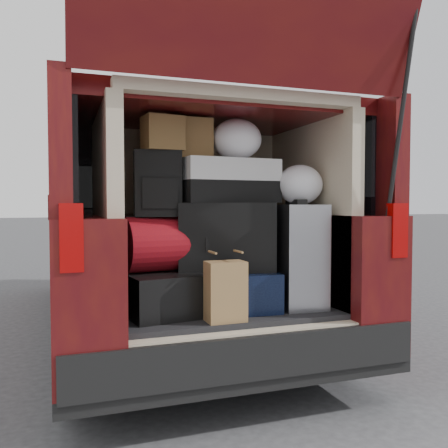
{
  "coord_description": "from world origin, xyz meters",
  "views": [
    {
      "loc": [
        -0.9,
        -2.49,
        1.17
      ],
      "look_at": [
        0.03,
        0.2,
        1.05
      ],
      "focal_mm": 38.0,
      "sensor_mm": 36.0,
      "label": 1
    }
  ],
  "objects_px": {
    "kraft_bag": "(225,291)",
    "red_duffel": "(166,244)",
    "backpack": "(157,184)",
    "navy_hardshell": "(234,289)",
    "black_soft_case": "(224,236)",
    "twotone_duffel": "(228,181)",
    "black_hardshell": "(159,291)",
    "silver_roller": "(296,255)"
  },
  "relations": [
    {
      "from": "silver_roller",
      "to": "kraft_bag",
      "type": "bearing_deg",
      "value": -152.58
    },
    {
      "from": "black_soft_case",
      "to": "backpack",
      "type": "distance_m",
      "value": 0.5
    },
    {
      "from": "black_soft_case",
      "to": "silver_roller",
      "type": "bearing_deg",
      "value": -0.14
    },
    {
      "from": "navy_hardshell",
      "to": "silver_roller",
      "type": "xyz_separation_m",
      "value": [
        0.37,
        -0.07,
        0.19
      ]
    },
    {
      "from": "kraft_bag",
      "to": "black_soft_case",
      "type": "distance_m",
      "value": 0.42
    },
    {
      "from": "kraft_bag",
      "to": "red_duffel",
      "type": "distance_m",
      "value": 0.47
    },
    {
      "from": "black_hardshell",
      "to": "twotone_duffel",
      "type": "relative_size",
      "value": 1.01
    },
    {
      "from": "navy_hardshell",
      "to": "twotone_duffel",
      "type": "relative_size",
      "value": 0.89
    },
    {
      "from": "silver_roller",
      "to": "kraft_bag",
      "type": "xyz_separation_m",
      "value": [
        -0.53,
        -0.22,
        -0.15
      ]
    },
    {
      "from": "black_hardshell",
      "to": "red_duffel",
      "type": "xyz_separation_m",
      "value": [
        0.04,
        -0.0,
        0.27
      ]
    },
    {
      "from": "black_hardshell",
      "to": "backpack",
      "type": "distance_m",
      "value": 0.61
    },
    {
      "from": "black_hardshell",
      "to": "backpack",
      "type": "xyz_separation_m",
      "value": [
        -0.01,
        -0.01,
        0.61
      ]
    },
    {
      "from": "black_hardshell",
      "to": "backpack",
      "type": "relative_size",
      "value": 1.58
    },
    {
      "from": "black_soft_case",
      "to": "backpack",
      "type": "bearing_deg",
      "value": -169.89
    },
    {
      "from": "silver_roller",
      "to": "navy_hardshell",
      "type": "bearing_deg",
      "value": 174.14
    },
    {
      "from": "navy_hardshell",
      "to": "black_soft_case",
      "type": "xyz_separation_m",
      "value": [
        -0.05,
        0.02,
        0.31
      ]
    },
    {
      "from": "black_hardshell",
      "to": "kraft_bag",
      "type": "relative_size",
      "value": 1.86
    },
    {
      "from": "navy_hardshell",
      "to": "kraft_bag",
      "type": "height_order",
      "value": "kraft_bag"
    },
    {
      "from": "black_hardshell",
      "to": "twotone_duffel",
      "type": "xyz_separation_m",
      "value": [
        0.42,
        0.02,
        0.64
      ]
    },
    {
      "from": "red_duffel",
      "to": "twotone_duffel",
      "type": "bearing_deg",
      "value": -5.31
    },
    {
      "from": "navy_hardshell",
      "to": "backpack",
      "type": "relative_size",
      "value": 1.39
    },
    {
      "from": "black_hardshell",
      "to": "black_soft_case",
      "type": "height_order",
      "value": "black_soft_case"
    },
    {
      "from": "black_soft_case",
      "to": "red_duffel",
      "type": "bearing_deg",
      "value": -171.28
    },
    {
      "from": "black_hardshell",
      "to": "red_duffel",
      "type": "bearing_deg",
      "value": -16.8
    },
    {
      "from": "red_duffel",
      "to": "black_soft_case",
      "type": "xyz_separation_m",
      "value": [
        0.35,
        -0.02,
        0.03
      ]
    },
    {
      "from": "navy_hardshell",
      "to": "red_duffel",
      "type": "relative_size",
      "value": 1.08
    },
    {
      "from": "red_duffel",
      "to": "backpack",
      "type": "height_order",
      "value": "backpack"
    },
    {
      "from": "black_soft_case",
      "to": "backpack",
      "type": "relative_size",
      "value": 1.5
    },
    {
      "from": "kraft_bag",
      "to": "backpack",
      "type": "xyz_separation_m",
      "value": [
        -0.29,
        0.32,
        0.57
      ]
    },
    {
      "from": "black_hardshell",
      "to": "twotone_duffel",
      "type": "distance_m",
      "value": 0.76
    },
    {
      "from": "silver_roller",
      "to": "twotone_duffel",
      "type": "relative_size",
      "value": 1.06
    },
    {
      "from": "red_duffel",
      "to": "backpack",
      "type": "relative_size",
      "value": 1.28
    },
    {
      "from": "kraft_bag",
      "to": "black_soft_case",
      "type": "xyz_separation_m",
      "value": [
        0.1,
        0.31,
        0.27
      ]
    },
    {
      "from": "black_hardshell",
      "to": "silver_roller",
      "type": "relative_size",
      "value": 0.96
    },
    {
      "from": "navy_hardshell",
      "to": "black_soft_case",
      "type": "distance_m",
      "value": 0.32
    },
    {
      "from": "kraft_bag",
      "to": "red_duffel",
      "type": "xyz_separation_m",
      "value": [
        -0.25,
        0.33,
        0.23
      ]
    },
    {
      "from": "black_soft_case",
      "to": "twotone_duffel",
      "type": "xyz_separation_m",
      "value": [
        0.04,
        0.04,
        0.33
      ]
    },
    {
      "from": "navy_hardshell",
      "to": "black_soft_case",
      "type": "bearing_deg",
      "value": 160.88
    },
    {
      "from": "twotone_duffel",
      "to": "black_hardshell",
      "type": "bearing_deg",
      "value": 177.79
    },
    {
      "from": "red_duffel",
      "to": "navy_hardshell",
      "type": "bearing_deg",
      "value": -14.59
    },
    {
      "from": "black_soft_case",
      "to": "kraft_bag",
      "type": "bearing_deg",
      "value": -96.41
    },
    {
      "from": "silver_roller",
      "to": "red_duffel",
      "type": "bearing_deg",
      "value": 176.55
    }
  ]
}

